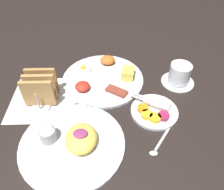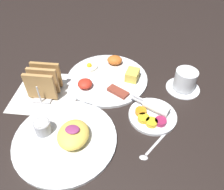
{
  "view_description": "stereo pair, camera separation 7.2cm",
  "coord_description": "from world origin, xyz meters",
  "px_view_note": "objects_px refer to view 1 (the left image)",
  "views": [
    {
      "loc": [
        0.06,
        -0.48,
        0.53
      ],
      "look_at": [
        0.07,
        0.05,
        0.03
      ],
      "focal_mm": 35.0,
      "sensor_mm": 36.0,
      "label": 1
    },
    {
      "loc": [
        0.13,
        -0.47,
        0.53
      ],
      "look_at": [
        0.07,
        0.05,
        0.03
      ],
      "focal_mm": 35.0,
      "sensor_mm": 36.0,
      "label": 2
    }
  ],
  "objects_px": {
    "plate_foreground": "(73,142)",
    "coffee_cup": "(179,75)",
    "plate_condiments": "(154,110)",
    "plate_breakfast": "(103,77)",
    "toast_rack": "(41,88)"
  },
  "relations": [
    {
      "from": "toast_rack",
      "to": "coffee_cup",
      "type": "bearing_deg",
      "value": 9.1
    },
    {
      "from": "plate_foreground",
      "to": "toast_rack",
      "type": "xyz_separation_m",
      "value": [
        -0.12,
        0.19,
        0.04
      ]
    },
    {
      "from": "coffee_cup",
      "to": "plate_condiments",
      "type": "bearing_deg",
      "value": -127.26
    },
    {
      "from": "plate_breakfast",
      "to": "toast_rack",
      "type": "bearing_deg",
      "value": -153.83
    },
    {
      "from": "plate_condiments",
      "to": "plate_foreground",
      "type": "distance_m",
      "value": 0.27
    },
    {
      "from": "plate_condiments",
      "to": "toast_rack",
      "type": "xyz_separation_m",
      "value": [
        -0.37,
        0.07,
        0.04
      ]
    },
    {
      "from": "plate_foreground",
      "to": "toast_rack",
      "type": "height_order",
      "value": "toast_rack"
    },
    {
      "from": "toast_rack",
      "to": "coffee_cup",
      "type": "relative_size",
      "value": 0.97
    },
    {
      "from": "plate_breakfast",
      "to": "plate_foreground",
      "type": "relative_size",
      "value": 1.02
    },
    {
      "from": "coffee_cup",
      "to": "plate_breakfast",
      "type": "bearing_deg",
      "value": 175.06
    },
    {
      "from": "plate_condiments",
      "to": "plate_foreground",
      "type": "height_order",
      "value": "plate_foreground"
    },
    {
      "from": "plate_foreground",
      "to": "toast_rack",
      "type": "relative_size",
      "value": 2.57
    },
    {
      "from": "plate_foreground",
      "to": "coffee_cup",
      "type": "distance_m",
      "value": 0.45
    },
    {
      "from": "plate_condiments",
      "to": "plate_breakfast",
      "type": "bearing_deg",
      "value": 133.69
    },
    {
      "from": "coffee_cup",
      "to": "toast_rack",
      "type": "bearing_deg",
      "value": -170.9
    }
  ]
}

